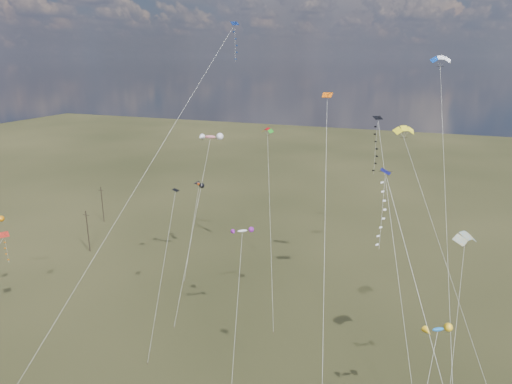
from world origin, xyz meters
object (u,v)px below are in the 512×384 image
(utility_pole_far, at_px, (102,204))
(diamond_black_high, at_px, (378,161))
(parafoil_yellow, at_px, (405,129))
(utility_pole_near, at_px, (88,231))

(utility_pole_far, height_order, diamond_black_high, diamond_black_high)
(diamond_black_high, bearing_deg, parafoil_yellow, 81.15)
(diamond_black_high, bearing_deg, utility_pole_near, 164.35)
(utility_pole_near, relative_size, diamond_black_high, 0.27)
(diamond_black_high, relative_size, parafoil_yellow, 1.07)
(diamond_black_high, height_order, parafoil_yellow, diamond_black_high)
(utility_pole_near, height_order, utility_pole_far, same)
(utility_pole_near, xyz_separation_m, parafoil_yellow, (54.40, -3.20, 22.30))
(utility_pole_far, bearing_deg, diamond_black_high, -25.37)
(utility_pole_far, xyz_separation_m, diamond_black_high, (60.60, -28.74, 20.61))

